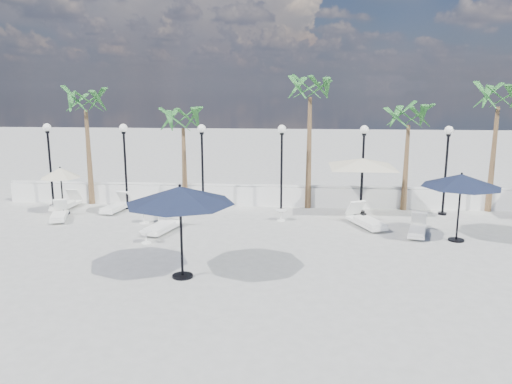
# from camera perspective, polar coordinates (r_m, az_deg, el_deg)

# --- Properties ---
(ground) EXTENTS (100.00, 100.00, 0.00)m
(ground) POSITION_cam_1_polar(r_m,az_deg,el_deg) (16.03, 2.13, -7.95)
(ground) COLOR gray
(ground) RESTS_ON ground
(balustrade) EXTENTS (26.00, 0.30, 1.01)m
(balustrade) POSITION_cam_1_polar(r_m,az_deg,el_deg) (23.11, 2.97, -0.50)
(balustrade) COLOR white
(balustrade) RESTS_ON ground
(lamppost_0) EXTENTS (0.36, 0.36, 3.84)m
(lamppost_0) POSITION_cam_1_polar(r_m,az_deg,el_deg) (24.44, -22.56, 4.10)
(lamppost_0) COLOR black
(lamppost_0) RESTS_ON ground
(lamppost_1) EXTENTS (0.36, 0.36, 3.84)m
(lamppost_1) POSITION_cam_1_polar(r_m,az_deg,el_deg) (23.05, -14.77, 4.20)
(lamppost_1) COLOR black
(lamppost_1) RESTS_ON ground
(lamppost_2) EXTENTS (0.36, 0.36, 3.84)m
(lamppost_2) POSITION_cam_1_polar(r_m,az_deg,el_deg) (22.14, -6.17, 4.22)
(lamppost_2) COLOR black
(lamppost_2) RESTS_ON ground
(lamppost_3) EXTENTS (0.36, 0.36, 3.84)m
(lamppost_3) POSITION_cam_1_polar(r_m,az_deg,el_deg) (21.76, 2.95, 4.14)
(lamppost_3) COLOR black
(lamppost_3) RESTS_ON ground
(lamppost_4) EXTENTS (0.36, 0.36, 3.84)m
(lamppost_4) POSITION_cam_1_polar(r_m,az_deg,el_deg) (21.94, 12.14, 3.95)
(lamppost_4) COLOR black
(lamppost_4) RESTS_ON ground
(lamppost_5) EXTENTS (0.36, 0.36, 3.84)m
(lamppost_5) POSITION_cam_1_polar(r_m,az_deg,el_deg) (22.67, 20.96, 3.68)
(lamppost_5) COLOR black
(lamppost_5) RESTS_ON ground
(palm_0) EXTENTS (2.60, 2.60, 5.50)m
(palm_0) POSITION_cam_1_polar(r_m,az_deg,el_deg) (24.35, -18.91, 9.18)
(palm_0) COLOR brown
(palm_0) RESTS_ON ground
(palm_1) EXTENTS (2.60, 2.60, 4.70)m
(palm_1) POSITION_cam_1_polar(r_m,az_deg,el_deg) (22.99, -8.34, 7.62)
(palm_1) COLOR brown
(palm_1) RESTS_ON ground
(palm_2) EXTENTS (2.60, 2.60, 6.10)m
(palm_2) POSITION_cam_1_polar(r_m,az_deg,el_deg) (22.36, 6.22, 11.05)
(palm_2) COLOR brown
(palm_2) RESTS_ON ground
(palm_3) EXTENTS (2.60, 2.60, 4.90)m
(palm_3) POSITION_cam_1_polar(r_m,az_deg,el_deg) (22.92, 17.06, 7.70)
(palm_3) COLOR brown
(palm_3) RESTS_ON ground
(palm_4) EXTENTS (2.60, 2.60, 5.70)m
(palm_4) POSITION_cam_1_polar(r_m,az_deg,el_deg) (23.95, 25.96, 9.06)
(palm_4) COLOR brown
(palm_4) RESTS_ON ground
(lounger_0) EXTENTS (1.14, 1.89, 0.68)m
(lounger_0) POSITION_cam_1_polar(r_m,az_deg,el_deg) (22.36, -21.59, -2.40)
(lounger_0) COLOR white
(lounger_0) RESTS_ON ground
(lounger_1) EXTENTS (0.94, 1.99, 0.71)m
(lounger_1) POSITION_cam_1_polar(r_m,az_deg,el_deg) (23.04, -15.66, -1.55)
(lounger_1) COLOR white
(lounger_1) RESTS_ON ground
(lounger_2) EXTENTS (0.77, 1.95, 0.71)m
(lounger_2) POSITION_cam_1_polar(r_m,az_deg,el_deg) (24.25, -20.89, -1.24)
(lounger_2) COLOR white
(lounger_2) RESTS_ON ground
(lounger_3) EXTENTS (1.22, 2.21, 0.79)m
(lounger_3) POSITION_cam_1_polar(r_m,az_deg,el_deg) (21.34, -10.22, -2.29)
(lounger_3) COLOR white
(lounger_3) RESTS_ON ground
(lounger_4) EXTENTS (1.19, 2.16, 0.77)m
(lounger_4) POSITION_cam_1_polar(r_m,az_deg,el_deg) (19.45, -10.50, -3.73)
(lounger_4) COLOR white
(lounger_4) RESTS_ON ground
(lounger_5) EXTENTS (1.48, 2.25, 0.81)m
(lounger_5) POSITION_cam_1_polar(r_m,az_deg,el_deg) (20.22, 12.42, -3.17)
(lounger_5) COLOR white
(lounger_5) RESTS_ON ground
(lounger_6) EXTENTS (1.07, 1.91, 0.68)m
(lounger_6) POSITION_cam_1_polar(r_m,az_deg,el_deg) (19.62, 17.96, -4.08)
(lounger_6) COLOR white
(lounger_6) RESTS_ON ground
(side_table_0) EXTENTS (0.46, 0.46, 0.45)m
(side_table_0) POSITION_cam_1_polar(r_m,az_deg,el_deg) (18.15, -12.48, -4.92)
(side_table_0) COLOR white
(side_table_0) RESTS_ON ground
(side_table_1) EXTENTS (0.51, 0.51, 0.50)m
(side_table_1) POSITION_cam_1_polar(r_m,az_deg,el_deg) (20.77, -12.69, -2.69)
(side_table_1) COLOR white
(side_table_1) RESTS_ON ground
(side_table_2) EXTENTS (0.47, 0.47, 0.45)m
(side_table_2) POSITION_cam_1_polar(r_m,az_deg,el_deg) (20.66, 2.87, -2.56)
(side_table_2) COLOR white
(side_table_2) RESTS_ON ground
(parasol_navy_left) EXTENTS (3.14, 3.14, 2.77)m
(parasol_navy_left) POSITION_cam_1_polar(r_m,az_deg,el_deg) (14.24, -8.68, -0.40)
(parasol_navy_left) COLOR black
(parasol_navy_left) RESTS_ON ground
(parasol_navy_mid) EXTENTS (2.80, 2.80, 2.51)m
(parasol_navy_mid) POSITION_cam_1_polar(r_m,az_deg,el_deg) (18.97, 22.41, 1.18)
(parasol_navy_mid) COLOR black
(parasol_navy_mid) RESTS_ON ground
(parasol_cream_sq_a) EXTENTS (5.39, 5.39, 2.65)m
(parasol_cream_sq_a) POSITION_cam_1_polar(r_m,az_deg,el_deg) (21.64, 12.06, 3.74)
(parasol_cream_sq_a) COLOR black
(parasol_cream_sq_a) RESTS_ON ground
(parasol_cream_small) EXTENTS (1.70, 1.70, 2.09)m
(parasol_cream_small) POSITION_cam_1_polar(r_m,az_deg,el_deg) (23.02, -21.45, 1.98)
(parasol_cream_small) COLOR black
(parasol_cream_small) RESTS_ON ground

